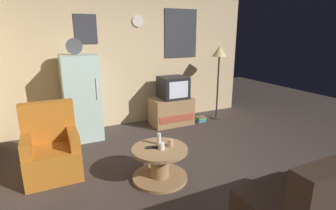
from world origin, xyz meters
TOP-DOWN VIEW (x-y plane):
  - ground_plane at (0.00, 0.00)m, footprint 12.00×12.00m
  - wall_with_art at (0.01, 2.45)m, footprint 5.20×0.12m
  - fridge at (-1.10, 1.99)m, footprint 0.60×0.62m
  - tv_stand at (0.66, 1.97)m, footprint 0.84×0.53m
  - crt_tv at (0.70, 1.97)m, footprint 0.54×0.51m
  - standing_lamp at (1.75, 1.88)m, footprint 0.32×0.32m
  - coffee_table at (-0.42, 0.12)m, footprint 0.72×0.72m
  - wine_glass at (-0.38, 0.24)m, footprint 0.05×0.05m
  - mug_ceramic_white at (-0.42, 0.08)m, footprint 0.08×0.08m
  - mug_ceramic_tan at (-0.27, 0.12)m, footprint 0.08×0.08m
  - remote_control at (-0.51, 0.16)m, footprint 0.16×0.08m
  - armchair at (-1.67, 0.87)m, footprint 0.68×0.68m
  - couch at (0.70, -1.42)m, footprint 1.70×0.80m
  - book_stack at (1.28, 1.79)m, footprint 0.21×0.17m

SIDE VIEW (x-z plane):
  - ground_plane at x=0.00m, z-range 0.00..0.00m
  - book_stack at x=1.28m, z-range 0.00..0.13m
  - coffee_table at x=-0.42m, z-range 0.00..0.44m
  - tv_stand at x=0.66m, z-range 0.00..0.56m
  - couch at x=0.70m, z-range -0.15..0.77m
  - armchair at x=-1.67m, z-range -0.14..0.82m
  - remote_control at x=-0.51m, z-range 0.44..0.46m
  - mug_ceramic_white at x=-0.42m, z-range 0.44..0.53m
  - mug_ceramic_tan at x=-0.27m, z-range 0.44..0.53m
  - wine_glass at x=-0.38m, z-range 0.44..0.59m
  - fridge at x=-1.10m, z-range -0.13..1.64m
  - crt_tv at x=0.70m, z-range 0.56..1.00m
  - wall_with_art at x=0.01m, z-range 0.01..2.58m
  - standing_lamp at x=1.75m, z-range 0.56..2.15m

